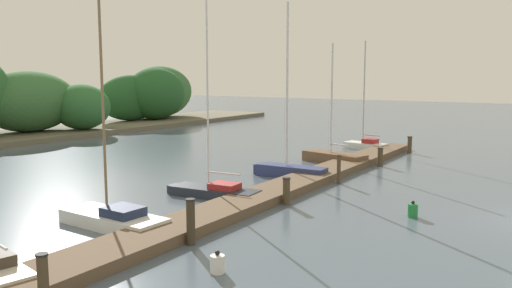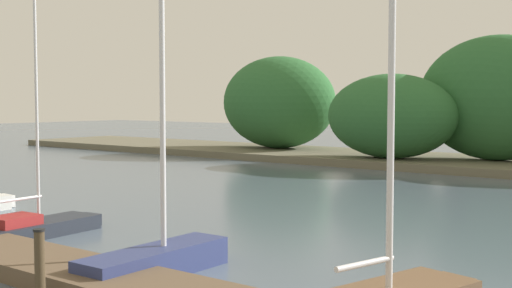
{
  "view_description": "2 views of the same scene",
  "coord_description": "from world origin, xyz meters",
  "views": [
    {
      "loc": [
        -19.26,
        -0.37,
        4.88
      ],
      "look_at": [
        1.49,
        12.76,
        1.61
      ],
      "focal_mm": 36.39,
      "sensor_mm": 36.0,
      "label": 1
    },
    {
      "loc": [
        12.15,
        2.19,
        3.47
      ],
      "look_at": [
        4.49,
        11.83,
        2.67
      ],
      "focal_mm": 47.81,
      "sensor_mm": 36.0,
      "label": 2
    }
  ],
  "objects": [
    {
      "name": "mooring_piling_3",
      "position": [
        2.23,
        8.79,
        0.66
      ],
      "size": [
        0.2,
        0.2,
        1.3
      ],
      "color": "#4C3D28",
      "rests_on": "ground"
    },
    {
      "name": "sailboat_2",
      "position": [
        -2.92,
        12.05,
        0.32
      ],
      "size": [
        1.43,
        4.08,
        8.32
      ],
      "rotation": [
        0.0,
        0.0,
        1.65
      ],
      "color": "#232833",
      "rests_on": "ground"
    },
    {
      "name": "dock_pier",
      "position": [
        0.0,
        10.04,
        0.17
      ],
      "size": [
        29.41,
        1.8,
        0.35
      ],
      "color": "brown",
      "rests_on": "ground"
    },
    {
      "name": "sailboat_3",
      "position": [
        2.35,
        11.46,
        0.47
      ],
      "size": [
        1.04,
        3.72,
        8.25
      ],
      "rotation": [
        0.0,
        0.0,
        1.6
      ],
      "color": "navy",
      "rests_on": "ground"
    }
  ]
}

